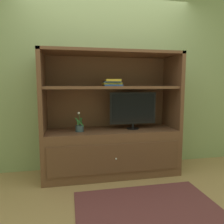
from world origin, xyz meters
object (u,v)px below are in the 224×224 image
(tv_monitor, at_px, (133,109))
(potted_plant, at_px, (80,128))
(magazine_stack, at_px, (112,83))
(media_console, at_px, (111,138))

(tv_monitor, relative_size, potted_plant, 2.47)
(potted_plant, xyz_separation_m, magazine_stack, (0.45, 0.05, 0.59))
(media_console, bearing_deg, magazine_stack, -15.44)
(tv_monitor, distance_m, potted_plant, 0.78)
(tv_monitor, bearing_deg, potted_plant, -177.95)
(magazine_stack, bearing_deg, tv_monitor, -5.45)
(media_console, relative_size, potted_plant, 6.96)
(tv_monitor, height_order, potted_plant, tv_monitor)
(tv_monitor, xyz_separation_m, potted_plant, (-0.74, -0.03, -0.23))
(potted_plant, bearing_deg, tv_monitor, 2.05)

